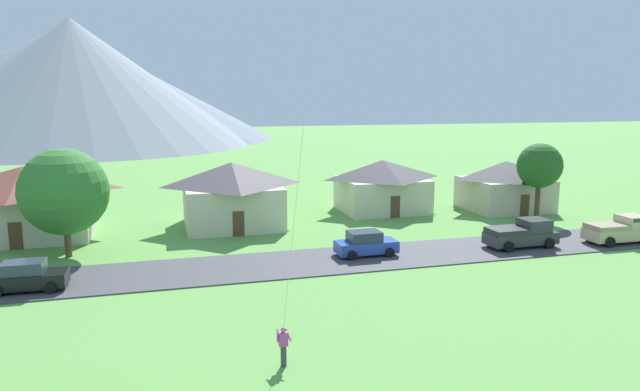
{
  "coord_description": "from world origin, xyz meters",
  "views": [
    {
      "loc": [
        -8.08,
        -9.12,
        10.84
      ],
      "look_at": [
        -0.09,
        19.25,
        5.72
      ],
      "focal_mm": 31.98,
      "sensor_mm": 36.0,
      "label": 1
    }
  ],
  "objects_px": {
    "house_right_center": "(25,201)",
    "tree_left_of_center": "(540,166)",
    "pickup_truck_charcoal_west_side": "(522,233)",
    "house_leftmost": "(232,193)",
    "house_left_center": "(505,185)",
    "parked_car_blue_west_end": "(366,244)",
    "parked_car_black_mid_west": "(26,277)",
    "house_rightmost": "(382,185)",
    "tree_near_left": "(64,192)",
    "pickup_truck_sand_east_side": "(621,229)"
  },
  "relations": [
    {
      "from": "tree_left_of_center",
      "to": "parked_car_blue_west_end",
      "type": "relative_size",
      "value": 1.62
    },
    {
      "from": "tree_left_of_center",
      "to": "parked_car_black_mid_west",
      "type": "xyz_separation_m",
      "value": [
        -39.79,
        -8.75,
        -3.95
      ]
    },
    {
      "from": "house_left_center",
      "to": "parked_car_blue_west_end",
      "type": "bearing_deg",
      "value": -147.55
    },
    {
      "from": "pickup_truck_sand_east_side",
      "to": "pickup_truck_charcoal_west_side",
      "type": "bearing_deg",
      "value": 173.5
    },
    {
      "from": "pickup_truck_charcoal_west_side",
      "to": "tree_near_left",
      "type": "bearing_deg",
      "value": 168.6
    },
    {
      "from": "house_leftmost",
      "to": "pickup_truck_charcoal_west_side",
      "type": "bearing_deg",
      "value": -33.35
    },
    {
      "from": "house_left_center",
      "to": "parked_car_black_mid_west",
      "type": "xyz_separation_m",
      "value": [
        -39.6,
        -13.53,
        -1.59
      ]
    },
    {
      "from": "house_left_center",
      "to": "house_right_center",
      "type": "relative_size",
      "value": 0.76
    },
    {
      "from": "house_leftmost",
      "to": "house_left_center",
      "type": "xyz_separation_m",
      "value": [
        26.35,
        0.09,
        -0.36
      ]
    },
    {
      "from": "parked_car_black_mid_west",
      "to": "pickup_truck_sand_east_side",
      "type": "xyz_separation_m",
      "value": [
        40.54,
        -0.22,
        0.19
      ]
    },
    {
      "from": "house_left_center",
      "to": "parked_car_black_mid_west",
      "type": "relative_size",
      "value": 1.87
    },
    {
      "from": "house_leftmost",
      "to": "house_right_center",
      "type": "height_order",
      "value": "house_right_center"
    },
    {
      "from": "tree_left_of_center",
      "to": "parked_car_blue_west_end",
      "type": "xyz_separation_m",
      "value": [
        -18.89,
        -7.1,
        -3.95
      ]
    },
    {
      "from": "house_leftmost",
      "to": "house_left_center",
      "type": "distance_m",
      "value": 26.36
    },
    {
      "from": "tree_near_left",
      "to": "tree_left_of_center",
      "type": "relative_size",
      "value": 1.09
    },
    {
      "from": "house_left_center",
      "to": "parked_car_blue_west_end",
      "type": "distance_m",
      "value": 22.22
    },
    {
      "from": "house_left_center",
      "to": "parked_car_black_mid_west",
      "type": "bearing_deg",
      "value": -161.13
    },
    {
      "from": "house_rightmost",
      "to": "parked_car_black_mid_west",
      "type": "bearing_deg",
      "value": -150.08
    },
    {
      "from": "tree_near_left",
      "to": "tree_left_of_center",
      "type": "distance_m",
      "value": 38.62
    },
    {
      "from": "house_rightmost",
      "to": "parked_car_black_mid_west",
      "type": "distance_m",
      "value": 32.17
    },
    {
      "from": "house_rightmost",
      "to": "house_leftmost",
      "type": "bearing_deg",
      "value": -169.98
    },
    {
      "from": "house_right_center",
      "to": "tree_left_of_center",
      "type": "height_order",
      "value": "tree_left_of_center"
    },
    {
      "from": "pickup_truck_charcoal_west_side",
      "to": "parked_car_black_mid_west",
      "type": "bearing_deg",
      "value": -178.81
    },
    {
      "from": "house_leftmost",
      "to": "house_right_center",
      "type": "relative_size",
      "value": 0.81
    },
    {
      "from": "tree_left_of_center",
      "to": "parked_car_black_mid_west",
      "type": "height_order",
      "value": "tree_left_of_center"
    },
    {
      "from": "house_rightmost",
      "to": "parked_car_black_mid_west",
      "type": "height_order",
      "value": "house_rightmost"
    },
    {
      "from": "house_leftmost",
      "to": "tree_near_left",
      "type": "height_order",
      "value": "tree_near_left"
    },
    {
      "from": "house_left_center",
      "to": "house_right_center",
      "type": "height_order",
      "value": "house_right_center"
    },
    {
      "from": "pickup_truck_charcoal_west_side",
      "to": "house_left_center",
      "type": "bearing_deg",
      "value": 61.58
    },
    {
      "from": "tree_near_left",
      "to": "pickup_truck_charcoal_west_side",
      "type": "height_order",
      "value": "tree_near_left"
    },
    {
      "from": "house_right_center",
      "to": "tree_near_left",
      "type": "xyz_separation_m",
      "value": [
        3.9,
        -6.98,
        1.65
      ]
    },
    {
      "from": "parked_car_blue_west_end",
      "to": "parked_car_black_mid_west",
      "type": "bearing_deg",
      "value": -175.51
    },
    {
      "from": "tree_near_left",
      "to": "pickup_truck_sand_east_side",
      "type": "height_order",
      "value": "tree_near_left"
    },
    {
      "from": "house_left_center",
      "to": "tree_left_of_center",
      "type": "xyz_separation_m",
      "value": [
        0.19,
        -4.79,
        2.36
      ]
    },
    {
      "from": "house_right_center",
      "to": "parked_car_black_mid_west",
      "type": "height_order",
      "value": "house_right_center"
    },
    {
      "from": "tree_left_of_center",
      "to": "pickup_truck_charcoal_west_side",
      "type": "height_order",
      "value": "tree_left_of_center"
    },
    {
      "from": "tree_near_left",
      "to": "parked_car_black_mid_west",
      "type": "height_order",
      "value": "tree_near_left"
    },
    {
      "from": "tree_left_of_center",
      "to": "parked_car_blue_west_end",
      "type": "distance_m",
      "value": 20.57
    },
    {
      "from": "tree_left_of_center",
      "to": "pickup_truck_charcoal_west_side",
      "type": "bearing_deg",
      "value": -131.54
    },
    {
      "from": "parked_car_blue_west_end",
      "to": "house_left_center",
      "type": "bearing_deg",
      "value": 32.45
    },
    {
      "from": "parked_car_blue_west_end",
      "to": "pickup_truck_sand_east_side",
      "type": "relative_size",
      "value": 0.8
    },
    {
      "from": "house_rightmost",
      "to": "tree_left_of_center",
      "type": "height_order",
      "value": "tree_left_of_center"
    },
    {
      "from": "tree_left_of_center",
      "to": "pickup_truck_charcoal_west_side",
      "type": "xyz_separation_m",
      "value": [
        -7.14,
        -8.07,
        -3.76
      ]
    },
    {
      "from": "house_right_center",
      "to": "tree_near_left",
      "type": "distance_m",
      "value": 8.16
    },
    {
      "from": "house_rightmost",
      "to": "parked_car_blue_west_end",
      "type": "distance_m",
      "value": 16.06
    },
    {
      "from": "house_left_center",
      "to": "house_rightmost",
      "type": "height_order",
      "value": "house_rightmost"
    },
    {
      "from": "house_rightmost",
      "to": "pickup_truck_charcoal_west_side",
      "type": "relative_size",
      "value": 1.59
    },
    {
      "from": "house_right_center",
      "to": "parked_car_blue_west_end",
      "type": "bearing_deg",
      "value": -27.65
    },
    {
      "from": "parked_car_blue_west_end",
      "to": "pickup_truck_sand_east_side",
      "type": "height_order",
      "value": "pickup_truck_sand_east_side"
    },
    {
      "from": "house_right_center",
      "to": "pickup_truck_charcoal_west_side",
      "type": "relative_size",
      "value": 1.99
    }
  ]
}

